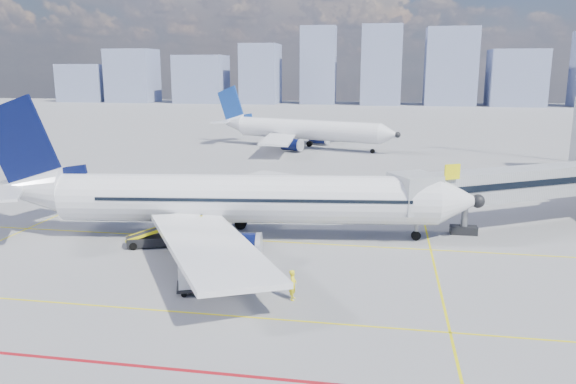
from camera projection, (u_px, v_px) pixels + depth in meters
name	position (u px, v px, depth m)	size (l,w,h in m)	color
ground	(224.00, 276.00, 37.50)	(420.00, 420.00, 0.00)	gray
apron_markings	(197.00, 298.00, 33.83)	(90.00, 35.12, 0.01)	yellow
jet_bridge	(537.00, 183.00, 49.02)	(23.55, 15.78, 6.30)	#989AA0
distant_skyline	(338.00, 73.00, 219.28)	(245.16, 15.92, 30.01)	#7781A4
main_aircraft	(227.00, 199.00, 45.30)	(40.29, 35.02, 11.80)	silver
second_aircraft	(300.00, 130.00, 97.71)	(34.44, 29.29, 10.60)	silver
baggage_tug	(234.00, 270.00, 36.17)	(2.72, 1.95, 1.74)	silver
cargo_dolly	(209.00, 272.00, 34.70)	(4.35, 2.99, 2.19)	black
belt_loader	(157.00, 238.00, 43.68)	(5.98, 3.34, 2.44)	black
ramp_worker	(293.00, 285.00, 33.42)	(0.68, 0.44, 1.86)	yellow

